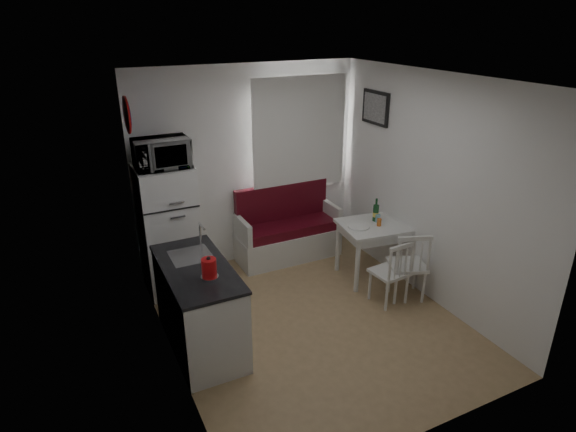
# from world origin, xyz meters

# --- Properties ---
(floor) EXTENTS (3.00, 3.50, 0.02)m
(floor) POSITION_xyz_m (0.00, 0.00, 0.00)
(floor) COLOR #9D7F53
(floor) RESTS_ON ground
(ceiling) EXTENTS (3.00, 3.50, 0.02)m
(ceiling) POSITION_xyz_m (0.00, 0.00, 2.60)
(ceiling) COLOR white
(ceiling) RESTS_ON wall_back
(wall_back) EXTENTS (3.00, 0.02, 2.60)m
(wall_back) POSITION_xyz_m (0.00, 1.75, 1.30)
(wall_back) COLOR white
(wall_back) RESTS_ON floor
(wall_front) EXTENTS (3.00, 0.02, 2.60)m
(wall_front) POSITION_xyz_m (0.00, -1.75, 1.30)
(wall_front) COLOR white
(wall_front) RESTS_ON floor
(wall_left) EXTENTS (0.02, 3.50, 2.60)m
(wall_left) POSITION_xyz_m (-1.50, 0.00, 1.30)
(wall_left) COLOR white
(wall_left) RESTS_ON floor
(wall_right) EXTENTS (0.02, 3.50, 2.60)m
(wall_right) POSITION_xyz_m (1.50, 0.00, 1.30)
(wall_right) COLOR white
(wall_right) RESTS_ON floor
(window) EXTENTS (1.22, 0.06, 1.47)m
(window) POSITION_xyz_m (0.70, 1.72, 1.62)
(window) COLOR silver
(window) RESTS_ON wall_back
(curtain) EXTENTS (1.35, 0.02, 1.50)m
(curtain) POSITION_xyz_m (0.70, 1.65, 1.68)
(curtain) COLOR white
(curtain) RESTS_ON wall_back
(kitchen_counter) EXTENTS (0.62, 1.32, 1.16)m
(kitchen_counter) POSITION_xyz_m (-1.20, 0.16, 0.46)
(kitchen_counter) COLOR silver
(kitchen_counter) RESTS_ON floor
(wall_sign) EXTENTS (0.03, 0.40, 0.40)m
(wall_sign) POSITION_xyz_m (-1.47, 1.45, 2.15)
(wall_sign) COLOR #1A2DA0
(wall_sign) RESTS_ON wall_left
(picture_frame) EXTENTS (0.04, 0.52, 0.42)m
(picture_frame) POSITION_xyz_m (1.48, 1.10, 2.05)
(picture_frame) COLOR black
(picture_frame) RESTS_ON wall_right
(bench) EXTENTS (1.41, 0.54, 1.01)m
(bench) POSITION_xyz_m (0.44, 1.51, 0.33)
(bench) COLOR silver
(bench) RESTS_ON floor
(dining_table) EXTENTS (1.05, 0.80, 0.73)m
(dining_table) POSITION_xyz_m (1.25, 0.53, 0.65)
(dining_table) COLOR silver
(dining_table) RESTS_ON floor
(chair_left) EXTENTS (0.41, 0.39, 0.43)m
(chair_left) POSITION_xyz_m (1.00, -0.12, 0.50)
(chair_left) COLOR silver
(chair_left) RESTS_ON floor
(chair_right) EXTENTS (0.52, 0.52, 0.47)m
(chair_right) POSITION_xyz_m (1.25, -0.13, 0.54)
(chair_right) COLOR silver
(chair_right) RESTS_ON floor
(fridge) EXTENTS (0.62, 0.62, 1.56)m
(fridge) POSITION_xyz_m (-1.18, 1.40, 0.78)
(fridge) COLOR white
(fridge) RESTS_ON floor
(microwave) EXTENTS (0.60, 0.40, 0.33)m
(microwave) POSITION_xyz_m (-1.18, 1.35, 1.72)
(microwave) COLOR white
(microwave) RESTS_ON fridge
(kettle) EXTENTS (0.16, 0.16, 0.22)m
(kettle) POSITION_xyz_m (-1.15, -0.13, 1.01)
(kettle) COLOR red
(kettle) RESTS_ON kitchen_counter
(wine_bottle) EXTENTS (0.07, 0.07, 0.30)m
(wine_bottle) POSITION_xyz_m (1.25, 0.63, 0.88)
(wine_bottle) COLOR #16461E
(wine_bottle) RESTS_ON dining_table
(drinking_glass_orange) EXTENTS (0.06, 0.06, 0.09)m
(drinking_glass_orange) POSITION_xyz_m (1.20, 0.48, 0.77)
(drinking_glass_orange) COLOR orange
(drinking_glass_orange) RESTS_ON dining_table
(drinking_glass_blue) EXTENTS (0.06, 0.06, 0.10)m
(drinking_glass_blue) POSITION_xyz_m (1.25, 0.58, 0.78)
(drinking_glass_blue) COLOR #70ADBE
(drinking_glass_blue) RESTS_ON dining_table
(plate) EXTENTS (0.26, 0.26, 0.02)m
(plate) POSITION_xyz_m (0.95, 0.55, 0.74)
(plate) COLOR white
(plate) RESTS_ON dining_table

